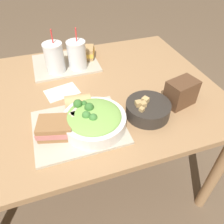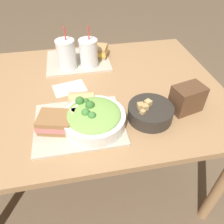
% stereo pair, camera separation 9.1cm
% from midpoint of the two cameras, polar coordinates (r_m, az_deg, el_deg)
% --- Properties ---
extents(ground_plane, '(12.00, 12.00, 0.00)m').
position_cam_midpoint_polar(ground_plane, '(1.68, -8.85, -16.35)').
color(ground_plane, brown).
extents(dining_table, '(1.47, 0.99, 0.76)m').
position_cam_midpoint_polar(dining_table, '(1.17, -12.22, 1.19)').
color(dining_table, '#A37A51').
rests_on(dining_table, ground_plane).
extents(tray_near, '(0.37, 0.31, 0.01)m').
position_cam_midpoint_polar(tray_near, '(0.92, -11.42, -4.02)').
color(tray_near, '#BCB29E').
rests_on(tray_near, dining_table).
extents(tray_far, '(0.37, 0.31, 0.01)m').
position_cam_midpoint_polar(tray_far, '(1.36, -13.94, 12.18)').
color(tray_far, '#BCB29E').
rests_on(tray_far, dining_table).
extents(salad_bowl, '(0.26, 0.26, 0.10)m').
position_cam_midpoint_polar(salad_bowl, '(0.88, -7.72, -2.06)').
color(salad_bowl, white).
rests_on(salad_bowl, tray_near).
extents(soup_bowl, '(0.19, 0.19, 0.08)m').
position_cam_midpoint_polar(soup_bowl, '(0.95, 6.67, 0.74)').
color(soup_bowl, '#2D2823').
rests_on(soup_bowl, dining_table).
extents(sandwich_near, '(0.16, 0.14, 0.06)m').
position_cam_midpoint_polar(sandwich_near, '(0.89, -17.34, -4.09)').
color(sandwich_near, olive).
rests_on(sandwich_near, tray_near).
extents(baguette_near, '(0.12, 0.08, 0.07)m').
position_cam_midpoint_polar(baguette_near, '(0.98, -11.35, 2.48)').
color(baguette_near, tan).
rests_on(baguette_near, tray_near).
extents(sandwich_far, '(0.18, 0.15, 0.06)m').
position_cam_midpoint_polar(sandwich_far, '(1.38, -9.91, 15.02)').
color(sandwich_far, tan).
rests_on(sandwich_far, tray_far).
extents(drink_cup_dark, '(0.10, 0.10, 0.24)m').
position_cam_midpoint_polar(drink_cup_dark, '(1.26, -16.84, 13.14)').
color(drink_cup_dark, silver).
rests_on(drink_cup_dark, tray_far).
extents(drink_cup_red, '(0.10, 0.10, 0.23)m').
position_cam_midpoint_polar(drink_cup_red, '(1.26, -11.22, 14.15)').
color(drink_cup_red, silver).
rests_on(drink_cup_red, tray_far).
extents(chip_bag, '(0.15, 0.12, 0.12)m').
position_cam_midpoint_polar(chip_bag, '(1.03, 15.22, 4.78)').
color(chip_bag, brown).
rests_on(chip_bag, dining_table).
extents(napkin_folded, '(0.18, 0.14, 0.00)m').
position_cam_midpoint_polar(napkin_folded, '(1.13, -15.19, 4.97)').
color(napkin_folded, silver).
rests_on(napkin_folded, dining_table).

